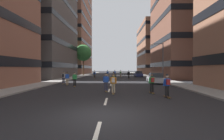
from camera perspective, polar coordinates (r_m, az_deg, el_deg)
ground_plane at (r=37.07m, az=0.33°, el=-2.80°), size 179.45×179.45×0.00m
sidewalk_left at (r=41.99m, az=-12.38°, el=-2.32°), size 2.88×82.25×0.14m
sidewalk_right at (r=41.70m, az=13.30°, el=-2.34°), size 2.88×82.25×0.14m
lane_markings at (r=37.66m, az=0.34°, el=-2.74°), size 0.16×67.20×0.01m
building_left_mid at (r=43.36m, az=-27.18°, el=20.58°), size 16.13×18.30×33.94m
building_left_far at (r=66.47m, az=-16.23°, el=14.86°), size 16.13×22.40×37.00m
building_right_mid at (r=42.32m, az=28.21°, el=18.99°), size 16.13×16.25×31.01m
building_right_far at (r=64.51m, az=17.75°, el=7.45°), size 16.13×21.04×19.65m
parked_car_near at (r=23.59m, az=16.11°, el=-3.07°), size 1.82×4.40×1.52m
parked_car_mid at (r=40.34m, az=9.90°, el=-1.53°), size 1.82×4.40×1.52m
street_tree_near at (r=47.75m, az=-10.76°, el=6.36°), size 5.03×5.03×9.39m
streetlamp_right at (r=28.07m, az=17.93°, el=4.53°), size 2.13×0.30×6.50m
skater_0 at (r=32.43m, az=6.32°, el=-1.49°), size 0.57×0.92×1.78m
skater_1 at (r=40.84m, az=1.04°, el=-1.10°), size 0.55×0.92×1.78m
skater_2 at (r=39.25m, az=3.25°, el=-1.12°), size 0.54×0.90×1.78m
skater_3 at (r=13.86m, az=14.83°, el=-4.33°), size 0.55×0.92×1.78m
skater_4 at (r=34.81m, az=-6.63°, el=-1.35°), size 0.55×0.92×1.78m
skater_6 at (r=13.14m, az=0.52°, el=-4.58°), size 0.54×0.91×1.78m
skater_7 at (r=20.70m, az=-16.53°, el=-2.79°), size 0.57×0.92×1.78m
skater_8 at (r=22.47m, az=-17.83°, el=-2.45°), size 0.53×0.90×1.78m
skater_9 at (r=20.02m, az=0.63°, el=-2.79°), size 0.56×0.92×1.78m
skater_10 at (r=38.69m, az=-1.66°, el=-1.15°), size 0.57×0.92×1.78m
skater_11 at (r=12.11m, az=20.10°, el=-5.06°), size 0.56×0.92×1.78m
skater_12 at (r=18.98m, az=-13.87°, el=-3.09°), size 0.56×0.92×1.78m
skater_13 at (r=14.39m, az=-2.29°, el=-4.25°), size 0.56×0.92×1.78m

